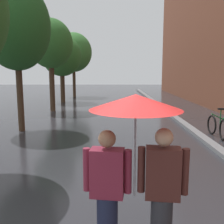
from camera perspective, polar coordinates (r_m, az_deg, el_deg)
kerb_strip at (r=13.26m, az=13.13°, el=-0.85°), size 0.30×36.00×0.12m
street_tree_1 at (r=10.47m, az=-20.50°, el=17.13°), size 2.47×2.47×5.47m
street_tree_2 at (r=15.07m, az=-13.55°, el=14.32°), size 2.42×2.42×5.11m
street_tree_3 at (r=19.14m, az=-11.18°, el=11.91°), size 2.79×2.79×4.73m
street_tree_4 at (r=23.09m, az=-8.66°, el=12.80°), size 3.15×3.15×5.50m
couple_under_umbrella at (r=3.09m, az=4.91°, el=-9.08°), size 1.24×1.07×2.03m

